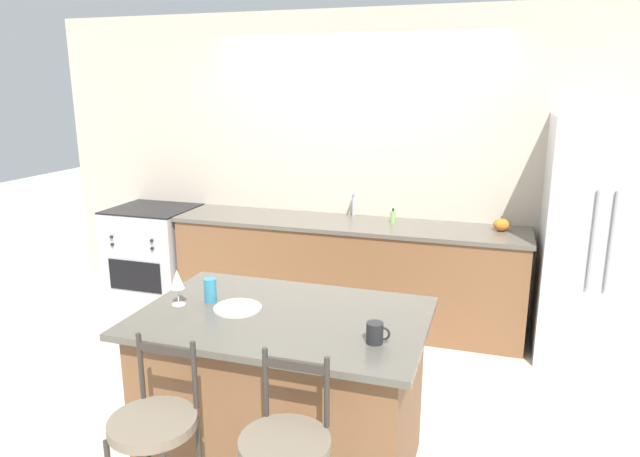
# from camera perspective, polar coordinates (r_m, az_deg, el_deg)

# --- Properties ---
(ground_plane) EXTENTS (18.00, 18.00, 0.00)m
(ground_plane) POSITION_cam_1_polar(r_m,az_deg,el_deg) (4.91, 1.44, -10.75)
(ground_plane) COLOR beige
(wall_back) EXTENTS (6.00, 0.07, 2.70)m
(wall_back) POSITION_cam_1_polar(r_m,az_deg,el_deg) (5.18, 3.72, 6.19)
(wall_back) COLOR beige
(wall_back) RESTS_ON ground_plane
(back_counter) EXTENTS (3.06, 0.68, 0.92)m
(back_counter) POSITION_cam_1_polar(r_m,az_deg,el_deg) (5.08, 2.67, -4.31)
(back_counter) COLOR brown
(back_counter) RESTS_ON ground_plane
(sink_faucet) EXTENTS (0.02, 0.13, 0.22)m
(sink_faucet) POSITION_cam_1_polar(r_m,az_deg,el_deg) (5.11, 3.33, 2.71)
(sink_faucet) COLOR #ADAFB5
(sink_faucet) RESTS_ON back_counter
(kitchen_island) EXTENTS (1.50, 0.99, 0.91)m
(kitchen_island) POSITION_cam_1_polar(r_m,az_deg,el_deg) (3.21, -3.64, -16.02)
(kitchen_island) COLOR brown
(kitchen_island) RESTS_ON ground_plane
(refrigerator) EXTENTS (0.72, 0.76, 1.86)m
(refrigerator) POSITION_cam_1_polar(r_m,az_deg,el_deg) (4.78, 25.59, -1.04)
(refrigerator) COLOR #BCBCC1
(refrigerator) RESTS_ON ground_plane
(oven_range) EXTENTS (0.76, 0.71, 0.92)m
(oven_range) POSITION_cam_1_polar(r_m,az_deg,el_deg) (5.82, -16.13, -2.44)
(oven_range) COLOR #ADAFB5
(oven_range) RESTS_ON ground_plane
(bar_stool_near) EXTENTS (0.37, 0.37, 1.02)m
(bar_stool_near) POSITION_cam_1_polar(r_m,az_deg,el_deg) (2.70, -16.12, -20.19)
(bar_stool_near) COLOR #332D28
(bar_stool_near) RESTS_ON ground_plane
(dinner_plate) EXTENTS (0.26, 0.26, 0.02)m
(dinner_plate) POSITION_cam_1_polar(r_m,az_deg,el_deg) (3.09, -8.24, -7.85)
(dinner_plate) COLOR beige
(dinner_plate) RESTS_ON kitchen_island
(wine_glass) EXTENTS (0.08, 0.08, 0.20)m
(wine_glass) POSITION_cam_1_polar(r_m,az_deg,el_deg) (3.17, -14.09, -5.03)
(wine_glass) COLOR white
(wine_glass) RESTS_ON kitchen_island
(coffee_mug) EXTENTS (0.11, 0.08, 0.10)m
(coffee_mug) POSITION_cam_1_polar(r_m,az_deg,el_deg) (2.69, 5.55, -10.35)
(coffee_mug) COLOR #232326
(coffee_mug) RESTS_ON kitchen_island
(tumbler_cup) EXTENTS (0.07, 0.07, 0.13)m
(tumbler_cup) POSITION_cam_1_polar(r_m,az_deg,el_deg) (3.20, -10.92, -6.08)
(tumbler_cup) COLOR teal
(tumbler_cup) RESTS_ON kitchen_island
(pumpkin_decoration) EXTENTS (0.13, 0.13, 0.13)m
(pumpkin_decoration) POSITION_cam_1_polar(r_m,az_deg,el_deg) (4.85, 17.68, 0.36)
(pumpkin_decoration) COLOR orange
(pumpkin_decoration) RESTS_ON back_counter
(soap_bottle) EXTENTS (0.04, 0.04, 0.13)m
(soap_bottle) POSITION_cam_1_polar(r_m,az_deg,el_deg) (4.91, 7.30, 1.15)
(soap_bottle) COLOR #89B260
(soap_bottle) RESTS_ON back_counter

